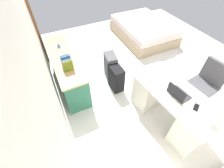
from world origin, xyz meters
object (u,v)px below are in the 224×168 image
at_px(desk, 170,106).
at_px(office_chair, 203,87).
at_px(suitcase_black, 116,78).
at_px(laptop, 178,93).
at_px(bed, 143,30).
at_px(figurine_small, 58,45).
at_px(credenza, 67,70).
at_px(computer_mouse, 167,83).
at_px(suitcase_spare_grey, 111,67).
at_px(cell_phone_near_laptop, 196,107).
at_px(desk_lamp, 215,107).

distance_m(desk, office_chair, 0.82).
xyz_separation_m(suitcase_black, laptop, (-1.15, -0.44, 0.51)).
height_order(bed, figurine_small, figurine_small).
relative_size(bed, suitcase_black, 3.40).
relative_size(credenza, computer_mouse, 18.00).
distance_m(office_chair, suitcase_spare_grey, 1.86).
distance_m(computer_mouse, figurine_small, 2.27).
relative_size(credenza, suitcase_black, 3.18).
height_order(desk, suitcase_spare_grey, desk).
xyz_separation_m(suitcase_spare_grey, laptop, (-1.48, -0.41, 0.47)).
relative_size(desk, credenza, 0.83).
bearing_deg(office_chair, bed, -9.48).
bearing_deg(desk, suitcase_spare_grey, 17.04).
bearing_deg(figurine_small, computer_mouse, -144.13).
relative_size(desk, bed, 0.78).
xyz_separation_m(cell_phone_near_laptop, desk_lamp, (-0.18, 0.00, 0.25)).
bearing_deg(suitcase_spare_grey, suitcase_black, -176.16).
bearing_deg(office_chair, figurine_small, 47.38).
distance_m(suitcase_black, desk_lamp, 1.85).
distance_m(credenza, suitcase_spare_grey, 0.95).
bearing_deg(bed, credenza, 109.47).
distance_m(suitcase_black, suitcase_spare_grey, 0.33).
bearing_deg(suitcase_spare_grey, office_chair, -127.99).
bearing_deg(office_chair, credenza, 52.46).
distance_m(credenza, computer_mouse, 2.04).
bearing_deg(cell_phone_near_laptop, computer_mouse, -22.49).
height_order(bed, cell_phone_near_laptop, cell_phone_near_laptop).
bearing_deg(computer_mouse, suitcase_spare_grey, 13.55).
xyz_separation_m(bed, suitcase_spare_grey, (-1.20, 1.69, 0.08)).
bearing_deg(desk, cell_phone_near_laptop, -169.78).
xyz_separation_m(desk, laptop, (-0.04, 0.03, 0.40)).
bearing_deg(desk, suitcase_black, 23.09).
relative_size(suitcase_black, figurine_small, 5.14).
xyz_separation_m(laptop, figurine_small, (2.10, 1.31, -0.01)).
distance_m(suitcase_spare_grey, desk_lamp, 2.12).
relative_size(cell_phone_near_laptop, desk_lamp, 0.39).
bearing_deg(office_chair, desk, 94.90).
distance_m(suitcase_spare_grey, cell_phone_near_laptop, 1.89).
distance_m(suitcase_black, cell_phone_near_laptop, 1.61).
height_order(office_chair, suitcase_black, office_chair).
relative_size(desk, laptop, 4.54).
height_order(bed, suitcase_black, bed).
bearing_deg(desk, figurine_small, 33.14).
bearing_deg(desk, laptop, 140.03).
distance_m(credenza, bed, 2.75).
xyz_separation_m(suitcase_black, figurine_small, (0.95, 0.87, 0.51)).
relative_size(desk, computer_mouse, 14.98).
xyz_separation_m(suitcase_black, computer_mouse, (-0.89, -0.46, 0.48)).
xyz_separation_m(computer_mouse, cell_phone_near_laptop, (-0.55, -0.08, -0.01)).
bearing_deg(laptop, suitcase_spare_grey, 15.46).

